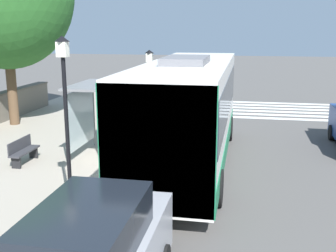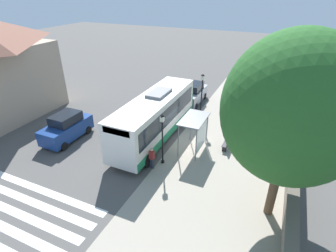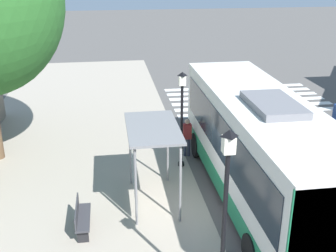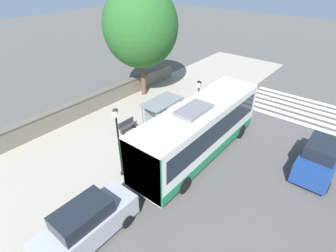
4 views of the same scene
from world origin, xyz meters
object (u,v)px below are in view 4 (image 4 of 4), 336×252
pedestrian (208,113)px  parked_car_far_lane (319,158)px  bus_shelter (161,107)px  street_lamp_near (198,100)px  bus (199,130)px  street_lamp_far (118,138)px  parked_car_behind_bus (87,224)px  shade_tree (141,27)px  bench (127,125)px

pedestrian → parked_car_far_lane: bearing=-5.1°
bus_shelter → street_lamp_near: size_ratio=0.77×
bus_shelter → bus: bearing=-7.5°
bus → street_lamp_near: (-2.00, 2.88, 0.31)m
street_lamp_far → parked_car_behind_bus: size_ratio=0.96×
street_lamp_near → street_lamp_far: street_lamp_far is taller
bus → shade_tree: shade_tree is taller
bench → parked_car_behind_bus: 9.08m
street_lamp_near → bus_shelter: bearing=-122.2°
street_lamp_near → street_lamp_far: (-0.39, -7.26, 0.38)m
bus → pedestrian: 4.20m
shade_tree → parked_car_far_lane: size_ratio=2.26×
parked_car_behind_bus → parked_car_far_lane: (6.75, 11.27, 0.04)m
bus → shade_tree: (-9.23, 4.67, 4.24)m
street_lamp_far → parked_car_far_lane: bearing=40.2°
pedestrian → bench: size_ratio=1.09×
bus → pedestrian: bus is taller
bus → parked_car_behind_bus: (-0.36, -8.23, -0.94)m
pedestrian → parked_car_far_lane: (8.01, -0.71, 0.09)m
bus → street_lamp_far: size_ratio=2.34×
street_lamp_far → bench: bearing=133.0°
parked_car_far_lane → street_lamp_far: bearing=-139.8°
bench → shade_tree: 8.72m
bench → parked_car_behind_bus: parked_car_behind_bus is taller
shade_tree → parked_car_behind_bus: size_ratio=2.09×
street_lamp_far → shade_tree: shade_tree is taller
shade_tree → parked_car_behind_bus: (8.86, -12.90, -5.18)m
bus_shelter → bench: (-2.13, -1.34, -1.72)m
bench → parked_car_behind_bus: bearing=-54.3°
bus_shelter → bench: size_ratio=1.95×
pedestrian → bench: 6.16m
bus_shelter → street_lamp_far: (1.13, -4.84, 0.44)m
pedestrian → bus_shelter: bearing=-120.1°
bus_shelter → pedestrian: 4.00m
bus → pedestrian: size_ratio=6.42×
pedestrian → street_lamp_near: (-0.39, -0.87, 1.31)m
pedestrian → street_lamp_far: street_lamp_far is taller
bench → street_lamp_near: street_lamp_near is taller
street_lamp_near → shade_tree: bearing=166.1°
street_lamp_near → parked_car_behind_bus: (1.64, -11.11, -1.25)m
bench → parked_car_far_lane: (12.05, 3.91, 0.57)m
parked_car_behind_bus → bus_shelter: bearing=110.0°
street_lamp_far → bus: bearing=61.3°
bus_shelter → street_lamp_far: size_ratio=0.65×
bus_shelter → street_lamp_near: 2.86m
shade_tree → bench: bearing=-57.2°
parked_car_behind_bus → street_lamp_near: bearing=98.4°
street_lamp_far → shade_tree: (-6.83, 9.05, 3.55)m
street_lamp_near → parked_car_far_lane: size_ratio=0.88×
pedestrian → street_lamp_far: 8.34m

